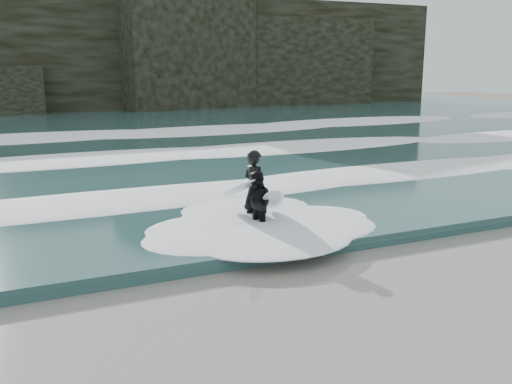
% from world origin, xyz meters
% --- Properties ---
extents(ground, '(120.00, 120.00, 0.00)m').
position_xyz_m(ground, '(0.00, 0.00, 0.00)').
color(ground, '#7A6355').
rests_on(ground, ground).
extents(sea, '(90.00, 52.00, 0.30)m').
position_xyz_m(sea, '(0.00, 29.00, 0.15)').
color(sea, '#254749').
rests_on(sea, ground).
extents(headland, '(70.00, 9.00, 10.00)m').
position_xyz_m(headland, '(0.00, 46.00, 5.00)').
color(headland, black).
rests_on(headland, ground).
extents(foam_near, '(60.00, 3.20, 0.20)m').
position_xyz_m(foam_near, '(0.00, 9.00, 0.40)').
color(foam_near, white).
rests_on(foam_near, sea).
extents(foam_mid, '(60.00, 4.00, 0.24)m').
position_xyz_m(foam_mid, '(0.00, 16.00, 0.42)').
color(foam_mid, white).
rests_on(foam_mid, sea).
extents(foam_far, '(60.00, 4.80, 0.30)m').
position_xyz_m(foam_far, '(0.00, 25.00, 0.45)').
color(foam_far, white).
rests_on(foam_far, sea).
extents(surfer_left, '(1.04, 1.78, 1.99)m').
position_xyz_m(surfer_left, '(-0.95, 5.75, 1.00)').
color(surfer_left, black).
rests_on(surfer_left, ground).
extents(surfer_right, '(1.43, 1.93, 1.58)m').
position_xyz_m(surfer_right, '(-1.11, 5.03, 0.80)').
color(surfer_right, black).
rests_on(surfer_right, ground).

